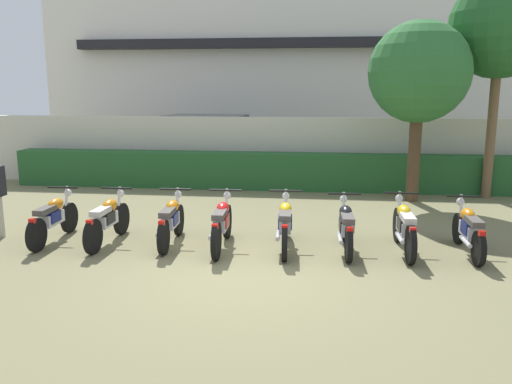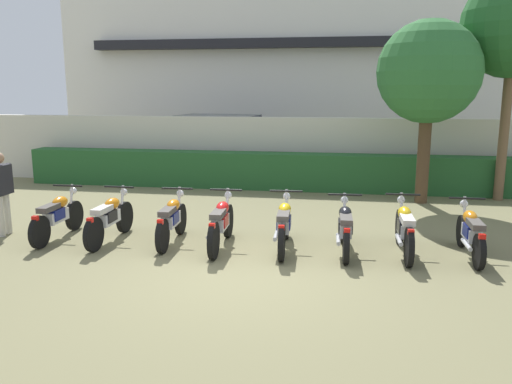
{
  "view_description": "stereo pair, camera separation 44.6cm",
  "coord_description": "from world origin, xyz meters",
  "px_view_note": "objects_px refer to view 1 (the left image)",
  "views": [
    {
      "loc": [
        1.09,
        -7.51,
        2.81
      ],
      "look_at": [
        0.0,
        1.65,
        0.96
      ],
      "focal_mm": 36.28,
      "sensor_mm": 36.0,
      "label": 1
    },
    {
      "loc": [
        1.54,
        -7.44,
        2.81
      ],
      "look_at": [
        0.0,
        1.65,
        0.96
      ],
      "focal_mm": 36.28,
      "sensor_mm": 36.0,
      "label": 2
    }
  ],
  "objects_px": {
    "parked_car": "(210,143)",
    "motorcycle_in_row_4": "(285,224)",
    "motorcycle_in_row_2": "(171,220)",
    "motorcycle_in_row_7": "(469,229)",
    "motorcycle_in_row_1": "(107,220)",
    "tree_near_inspector": "(419,73)",
    "motorcycle_in_row_5": "(346,226)",
    "motorcycle_in_row_6": "(404,227)",
    "motorcycle_in_row_3": "(222,223)",
    "tree_far_side": "(500,28)",
    "motorcycle_in_row_0": "(53,218)"
  },
  "relations": [
    {
      "from": "tree_near_inspector",
      "to": "motorcycle_in_row_6",
      "type": "xyz_separation_m",
      "value": [
        -0.88,
        -4.32,
        -2.71
      ]
    },
    {
      "from": "tree_near_inspector",
      "to": "motorcycle_in_row_2",
      "type": "distance_m",
      "value": 7.18
    },
    {
      "from": "motorcycle_in_row_4",
      "to": "motorcycle_in_row_7",
      "type": "bearing_deg",
      "value": -91.74
    },
    {
      "from": "parked_car",
      "to": "motorcycle_in_row_6",
      "type": "relative_size",
      "value": 2.47
    },
    {
      "from": "parked_car",
      "to": "motorcycle_in_row_1",
      "type": "distance_m",
      "value": 9.06
    },
    {
      "from": "motorcycle_in_row_0",
      "to": "motorcycle_in_row_7",
      "type": "distance_m",
      "value": 7.45
    },
    {
      "from": "tree_near_inspector",
      "to": "motorcycle_in_row_4",
      "type": "relative_size",
      "value": 2.28
    },
    {
      "from": "motorcycle_in_row_1",
      "to": "motorcycle_in_row_2",
      "type": "bearing_deg",
      "value": -84.37
    },
    {
      "from": "tree_far_side",
      "to": "motorcycle_in_row_5",
      "type": "relative_size",
      "value": 3.09
    },
    {
      "from": "motorcycle_in_row_1",
      "to": "motorcycle_in_row_4",
      "type": "distance_m",
      "value": 3.25
    },
    {
      "from": "parked_car",
      "to": "tree_near_inspector",
      "type": "distance_m",
      "value": 8.01
    },
    {
      "from": "motorcycle_in_row_3",
      "to": "motorcycle_in_row_5",
      "type": "bearing_deg",
      "value": -90.03
    },
    {
      "from": "parked_car",
      "to": "motorcycle_in_row_0",
      "type": "distance_m",
      "value": 9.12
    },
    {
      "from": "motorcycle_in_row_1",
      "to": "motorcycle_in_row_7",
      "type": "xyz_separation_m",
      "value": [
        6.4,
        0.13,
        -0.01
      ]
    },
    {
      "from": "tree_near_inspector",
      "to": "motorcycle_in_row_2",
      "type": "xyz_separation_m",
      "value": [
        -5.03,
        -4.34,
        -2.72
      ]
    },
    {
      "from": "parked_car",
      "to": "motorcycle_in_row_5",
      "type": "bearing_deg",
      "value": -57.66
    },
    {
      "from": "motorcycle_in_row_1",
      "to": "motorcycle_in_row_7",
      "type": "height_order",
      "value": "motorcycle_in_row_1"
    },
    {
      "from": "tree_near_inspector",
      "to": "motorcycle_in_row_4",
      "type": "distance_m",
      "value": 5.93
    },
    {
      "from": "motorcycle_in_row_3",
      "to": "motorcycle_in_row_4",
      "type": "relative_size",
      "value": 1.01
    },
    {
      "from": "tree_far_side",
      "to": "motorcycle_in_row_0",
      "type": "xyz_separation_m",
      "value": [
        -9.25,
        -5.09,
        -3.82
      ]
    },
    {
      "from": "parked_car",
      "to": "motorcycle_in_row_0",
      "type": "relative_size",
      "value": 2.54
    },
    {
      "from": "motorcycle_in_row_7",
      "to": "motorcycle_in_row_1",
      "type": "bearing_deg",
      "value": 91.28
    },
    {
      "from": "motorcycle_in_row_3",
      "to": "motorcycle_in_row_6",
      "type": "bearing_deg",
      "value": -89.55
    },
    {
      "from": "tree_near_inspector",
      "to": "motorcycle_in_row_0",
      "type": "distance_m",
      "value": 8.92
    },
    {
      "from": "motorcycle_in_row_2",
      "to": "motorcycle_in_row_4",
      "type": "height_order",
      "value": "motorcycle_in_row_4"
    },
    {
      "from": "motorcycle_in_row_2",
      "to": "motorcycle_in_row_7",
      "type": "relative_size",
      "value": 1.01
    },
    {
      "from": "tree_near_inspector",
      "to": "motorcycle_in_row_3",
      "type": "relative_size",
      "value": 2.27
    },
    {
      "from": "motorcycle_in_row_4",
      "to": "motorcycle_in_row_5",
      "type": "bearing_deg",
      "value": -93.67
    },
    {
      "from": "tree_near_inspector",
      "to": "motorcycle_in_row_0",
      "type": "xyz_separation_m",
      "value": [
        -7.25,
        -4.43,
        -2.72
      ]
    },
    {
      "from": "parked_car",
      "to": "motorcycle_in_row_5",
      "type": "xyz_separation_m",
      "value": [
        4.28,
        -8.99,
        -0.49
      ]
    },
    {
      "from": "motorcycle_in_row_0",
      "to": "motorcycle_in_row_2",
      "type": "relative_size",
      "value": 1.02
    },
    {
      "from": "parked_car",
      "to": "tree_far_side",
      "type": "distance_m",
      "value": 9.66
    },
    {
      "from": "tree_far_side",
      "to": "motorcycle_in_row_4",
      "type": "bearing_deg",
      "value": -134.5
    },
    {
      "from": "motorcycle_in_row_4",
      "to": "motorcycle_in_row_5",
      "type": "height_order",
      "value": "motorcycle_in_row_4"
    },
    {
      "from": "motorcycle_in_row_4",
      "to": "motorcycle_in_row_6",
      "type": "distance_m",
      "value": 2.06
    },
    {
      "from": "tree_near_inspector",
      "to": "motorcycle_in_row_5",
      "type": "height_order",
      "value": "tree_near_inspector"
    },
    {
      "from": "tree_far_side",
      "to": "motorcycle_in_row_2",
      "type": "relative_size",
      "value": 3.06
    },
    {
      "from": "motorcycle_in_row_1",
      "to": "motorcycle_in_row_3",
      "type": "bearing_deg",
      "value": -89.5
    },
    {
      "from": "motorcycle_in_row_6",
      "to": "motorcycle_in_row_3",
      "type": "bearing_deg",
      "value": 91.5
    },
    {
      "from": "motorcycle_in_row_0",
      "to": "motorcycle_in_row_2",
      "type": "distance_m",
      "value": 2.23
    },
    {
      "from": "tree_far_side",
      "to": "motorcycle_in_row_6",
      "type": "distance_m",
      "value": 6.9
    },
    {
      "from": "motorcycle_in_row_2",
      "to": "motorcycle_in_row_6",
      "type": "relative_size",
      "value": 0.96
    },
    {
      "from": "motorcycle_in_row_3",
      "to": "motorcycle_in_row_7",
      "type": "relative_size",
      "value": 1.09
    },
    {
      "from": "parked_car",
      "to": "motorcycle_in_row_1",
      "type": "relative_size",
      "value": 2.5
    },
    {
      "from": "motorcycle_in_row_2",
      "to": "motorcycle_in_row_5",
      "type": "height_order",
      "value": "motorcycle_in_row_2"
    },
    {
      "from": "parked_car",
      "to": "motorcycle_in_row_4",
      "type": "height_order",
      "value": "parked_car"
    },
    {
      "from": "parked_car",
      "to": "motorcycle_in_row_2",
      "type": "height_order",
      "value": "parked_car"
    },
    {
      "from": "motorcycle_in_row_4",
      "to": "parked_car",
      "type": "bearing_deg",
      "value": 16.77
    },
    {
      "from": "tree_near_inspector",
      "to": "motorcycle_in_row_1",
      "type": "distance_m",
      "value": 8.09
    },
    {
      "from": "motorcycle_in_row_4",
      "to": "motorcycle_in_row_0",
      "type": "bearing_deg",
      "value": 87.85
    }
  ]
}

